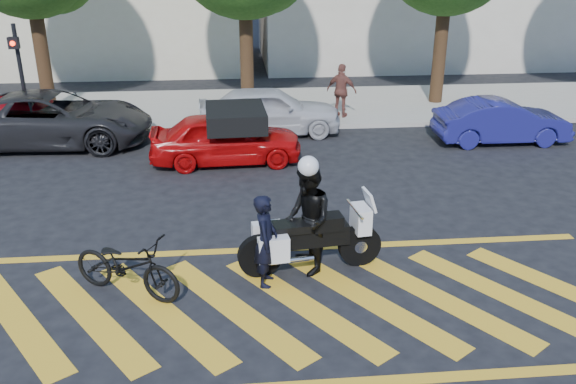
{
  "coord_description": "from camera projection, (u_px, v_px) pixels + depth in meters",
  "views": [
    {
      "loc": [
        -0.48,
        -8.18,
        5.37
      ],
      "look_at": [
        0.46,
        2.14,
        1.05
      ],
      "focal_mm": 38.0,
      "sensor_mm": 36.0,
      "label": 1
    }
  ],
  "objects": [
    {
      "name": "red_convertible",
      "position": [
        226.0,
        138.0,
        15.57
      ],
      "size": [
        3.91,
        1.71,
        1.31
      ],
      "primitive_type": "imported",
      "rotation": [
        0.0,
        0.0,
        1.61
      ],
      "color": "#B90809",
      "rests_on": "ground"
    },
    {
      "name": "ground",
      "position": [
        271.0,
        306.0,
        9.63
      ],
      "size": [
        90.0,
        90.0,
        0.0
      ],
      "primitive_type": "plane",
      "color": "black",
      "rests_on": "ground"
    },
    {
      "name": "sidewalk",
      "position": [
        248.0,
        108.0,
        20.63
      ],
      "size": [
        60.0,
        5.0,
        0.15
      ],
      "primitive_type": "cube",
      "color": "#9E998E",
      "rests_on": "ground"
    },
    {
      "name": "officer_bike",
      "position": [
        266.0,
        241.0,
        9.97
      ],
      "size": [
        0.47,
        0.64,
        1.6
      ],
      "primitive_type": "imported",
      "rotation": [
        0.0,
        0.0,
        1.42
      ],
      "color": "black",
      "rests_on": "ground"
    },
    {
      "name": "officer_moto",
      "position": [
        308.0,
        220.0,
        10.31
      ],
      "size": [
        0.85,
        1.03,
        1.94
      ],
      "primitive_type": "imported",
      "rotation": [
        0.0,
        0.0,
        -1.44
      ],
      "color": "black",
      "rests_on": "ground"
    },
    {
      "name": "parked_mid_left",
      "position": [
        53.0,
        119.0,
        16.9
      ],
      "size": [
        5.47,
        2.7,
        1.49
      ],
      "primitive_type": "imported",
      "rotation": [
        0.0,
        0.0,
        1.53
      ],
      "color": "black",
      "rests_on": "ground"
    },
    {
      "name": "signal_pole",
      "position": [
        20.0,
        70.0,
        17.29
      ],
      "size": [
        0.28,
        0.43,
        3.2
      ],
      "color": "black",
      "rests_on": "ground"
    },
    {
      "name": "pedestrian_right",
      "position": [
        342.0,
        91.0,
        19.01
      ],
      "size": [
        1.05,
        0.84,
        1.66
      ],
      "primitive_type": "imported",
      "rotation": [
        0.0,
        0.0,
        2.61
      ],
      "color": "brown",
      "rests_on": "sidewalk"
    },
    {
      "name": "crosswalk",
      "position": [
        269.0,
        306.0,
        9.62
      ],
      "size": [
        12.33,
        4.0,
        0.01
      ],
      "color": "gold",
      "rests_on": "ground"
    },
    {
      "name": "parked_left",
      "position": [
        30.0,
        119.0,
        17.31
      ],
      "size": [
        4.6,
        2.36,
        1.28
      ],
      "primitive_type": "imported",
      "rotation": [
        0.0,
        0.0,
        1.44
      ],
      "color": "#A00912",
      "rests_on": "ground"
    },
    {
      "name": "bicycle",
      "position": [
        127.0,
        265.0,
        9.78
      ],
      "size": [
        2.07,
        1.53,
        1.04
      ],
      "primitive_type": "imported",
      "rotation": [
        0.0,
        0.0,
        1.08
      ],
      "color": "black",
      "rests_on": "ground"
    },
    {
      "name": "parked_mid_right",
      "position": [
        269.0,
        111.0,
        17.86
      ],
      "size": [
        4.22,
        1.8,
        1.42
      ],
      "primitive_type": "imported",
      "rotation": [
        0.0,
        0.0,
        1.6
      ],
      "color": "silver",
      "rests_on": "ground"
    },
    {
      "name": "police_motorcycle",
      "position": [
        308.0,
        239.0,
        10.45
      ],
      "size": [
        2.54,
        0.9,
        1.12
      ],
      "rotation": [
        0.0,
        0.0,
        0.13
      ],
      "color": "black",
      "rests_on": "ground"
    },
    {
      "name": "parked_right",
      "position": [
        501.0,
        121.0,
        17.15
      ],
      "size": [
        3.73,
        1.32,
        1.23
      ],
      "primitive_type": "imported",
      "rotation": [
        0.0,
        0.0,
        1.56
      ],
      "color": "navy",
      "rests_on": "ground"
    }
  ]
}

